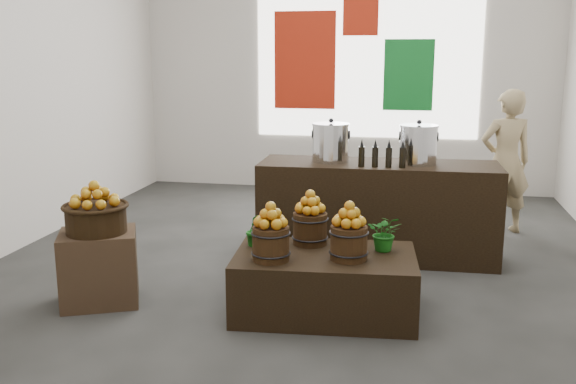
% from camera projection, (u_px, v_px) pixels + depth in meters
% --- Properties ---
extents(ground, '(7.00, 7.00, 0.00)m').
position_uv_depth(ground, '(304.00, 261.00, 6.33)').
color(ground, '#3B3B38').
rests_on(ground, ground).
extents(back_wall, '(6.00, 0.04, 4.00)m').
position_uv_depth(back_wall, '(346.00, 53.00, 9.26)').
color(back_wall, beige).
rests_on(back_wall, ground).
extents(back_opening, '(3.20, 0.02, 2.40)m').
position_uv_depth(back_opening, '(367.00, 53.00, 9.18)').
color(back_opening, white).
rests_on(back_opening, back_wall).
extents(deco_red_left, '(0.90, 0.04, 1.40)m').
position_uv_depth(deco_red_left, '(305.00, 60.00, 9.36)').
color(deco_red_left, '#AB200D').
rests_on(deco_red_left, back_wall).
extents(deco_green_right, '(0.70, 0.04, 1.00)m').
position_uv_depth(deco_green_right, '(409.00, 75.00, 9.12)').
color(deco_green_right, '#106824').
rests_on(deco_green_right, back_wall).
extents(deco_red_upper, '(0.50, 0.04, 0.50)m').
position_uv_depth(deco_red_upper, '(361.00, 17.00, 9.08)').
color(deco_red_upper, '#AB200D').
rests_on(deco_red_upper, back_wall).
extents(crate, '(0.75, 0.69, 0.60)m').
position_uv_depth(crate, '(99.00, 268.00, 5.22)').
color(crate, '#4A3122').
rests_on(crate, ground).
extents(wicker_basket, '(0.48, 0.48, 0.22)m').
position_uv_depth(wicker_basket, '(96.00, 219.00, 5.14)').
color(wicker_basket, black).
rests_on(wicker_basket, crate).
extents(apples_in_basket, '(0.37, 0.37, 0.20)m').
position_uv_depth(apples_in_basket, '(94.00, 194.00, 5.09)').
color(apples_in_basket, '#970C04').
rests_on(apples_in_basket, wicker_basket).
extents(display_table, '(1.46, 0.97, 0.48)m').
position_uv_depth(display_table, '(325.00, 283.00, 5.03)').
color(display_table, black).
rests_on(display_table, ground).
extents(apple_bucket_front_left, '(0.28, 0.28, 0.26)m').
position_uv_depth(apple_bucket_front_left, '(271.00, 244.00, 4.81)').
color(apple_bucket_front_left, '#35220E').
rests_on(apple_bucket_front_left, display_table).
extents(apples_in_bucket_front_left, '(0.21, 0.21, 0.19)m').
position_uv_depth(apples_in_bucket_front_left, '(271.00, 215.00, 4.76)').
color(apples_in_bucket_front_left, '#970C04').
rests_on(apples_in_bucket_front_left, apple_bucket_front_left).
extents(apple_bucket_front_right, '(0.28, 0.28, 0.26)m').
position_uv_depth(apple_bucket_front_right, '(349.00, 243.00, 4.83)').
color(apple_bucket_front_right, '#35220E').
rests_on(apple_bucket_front_right, display_table).
extents(apples_in_bucket_front_right, '(0.21, 0.21, 0.19)m').
position_uv_depth(apples_in_bucket_front_right, '(349.00, 214.00, 4.78)').
color(apples_in_bucket_front_right, '#970C04').
rests_on(apples_in_bucket_front_right, apple_bucket_front_right).
extents(apple_bucket_rear, '(0.28, 0.28, 0.26)m').
position_uv_depth(apple_bucket_rear, '(310.00, 229.00, 5.22)').
color(apple_bucket_rear, '#35220E').
rests_on(apple_bucket_rear, display_table).
extents(apples_in_bucket_rear, '(0.21, 0.21, 0.19)m').
position_uv_depth(apples_in_bucket_rear, '(310.00, 202.00, 5.17)').
color(apples_in_bucket_rear, '#970C04').
rests_on(apples_in_bucket_rear, apple_bucket_rear).
extents(herb_garnish_right, '(0.27, 0.24, 0.29)m').
position_uv_depth(herb_garnish_right, '(385.00, 233.00, 5.03)').
color(herb_garnish_right, '#125712').
rests_on(herb_garnish_right, display_table).
extents(herb_garnish_left, '(0.18, 0.16, 0.27)m').
position_uv_depth(herb_garnish_left, '(255.00, 230.00, 5.16)').
color(herb_garnish_left, '#125712').
rests_on(herb_garnish_left, display_table).
extents(counter, '(2.35, 0.80, 0.95)m').
position_uv_depth(counter, '(377.00, 210.00, 6.39)').
color(counter, black).
rests_on(counter, ground).
extents(stock_pot_left, '(0.36, 0.36, 0.36)m').
position_uv_depth(stock_pot_left, '(331.00, 144.00, 6.33)').
color(stock_pot_left, silver).
rests_on(stock_pot_left, counter).
extents(stock_pot_center, '(0.36, 0.36, 0.36)m').
position_uv_depth(stock_pot_center, '(418.00, 146.00, 6.19)').
color(stock_pot_center, silver).
rests_on(stock_pot_center, counter).
extents(oil_cruets, '(0.34, 0.07, 0.27)m').
position_uv_depth(oil_cruets, '(379.00, 153.00, 6.03)').
color(oil_cruets, black).
rests_on(oil_cruets, counter).
extents(shopper, '(0.68, 0.54, 1.63)m').
position_uv_depth(shopper, '(505.00, 162.00, 7.19)').
color(shopper, '#9D8860').
rests_on(shopper, ground).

